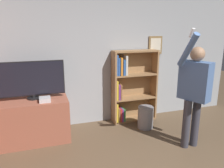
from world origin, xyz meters
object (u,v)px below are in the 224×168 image
object	(u,v)px
person	(194,88)
game_console	(45,99)
bookshelf	(130,86)
waste_bin	(145,117)
television	(32,80)

from	to	relation	value
person	game_console	bearing A→B (deg)	-135.37
bookshelf	person	distance (m)	1.48
bookshelf	waste_bin	xyz separation A→B (m)	(0.16, -0.46, -0.54)
game_console	waste_bin	xyz separation A→B (m)	(1.90, -0.01, -0.57)
game_console	television	bearing A→B (deg)	130.00
television	bookshelf	size ratio (longest dim) A/B	0.72
bookshelf	person	bearing A→B (deg)	-67.56
television	person	distance (m)	2.72
game_console	person	world-z (taller)	person
game_console	waste_bin	world-z (taller)	game_console
television	game_console	xyz separation A→B (m)	(0.19, -0.22, -0.31)
television	waste_bin	bearing A→B (deg)	-6.33
game_console	waste_bin	size ratio (longest dim) A/B	0.44
television	waste_bin	size ratio (longest dim) A/B	2.46
television	waste_bin	xyz separation A→B (m)	(2.09, -0.23, -0.88)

